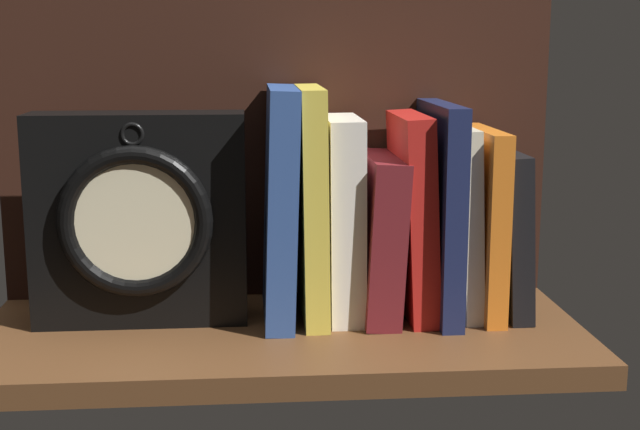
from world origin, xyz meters
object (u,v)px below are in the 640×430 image
(book_blue_modern, at_px, (283,204))
(book_maroon_dawkins, at_px, (379,236))
(book_black_skeptic, at_px, (506,232))
(book_yellow_seinlanguage, at_px, (312,203))
(book_red_requiem, at_px, (413,215))
(book_orange_pandolfini, at_px, (483,221))
(book_cream_twain, at_px, (461,220))
(book_navy_bierce, at_px, (439,210))
(framed_clock, at_px, (139,219))
(book_white_catcher, at_px, (343,218))

(book_blue_modern, distance_m, book_maroon_dawkins, 0.11)
(book_blue_modern, xyz_separation_m, book_maroon_dawkins, (0.11, 0.00, -0.04))
(book_black_skeptic, bearing_deg, book_blue_modern, 180.00)
(book_yellow_seinlanguage, distance_m, book_black_skeptic, 0.22)
(book_blue_modern, distance_m, book_yellow_seinlanguage, 0.03)
(book_red_requiem, relative_size, book_orange_pandolfini, 1.08)
(book_maroon_dawkins, height_order, book_cream_twain, book_cream_twain)
(book_red_requiem, height_order, book_black_skeptic, book_red_requiem)
(book_navy_bierce, xyz_separation_m, book_orange_pandolfini, (0.05, 0.00, -0.01))
(book_yellow_seinlanguage, relative_size, book_orange_pandolfini, 1.22)
(book_blue_modern, xyz_separation_m, framed_clock, (-0.15, -0.01, -0.01))
(book_white_catcher, relative_size, book_black_skeptic, 1.21)
(book_yellow_seinlanguage, relative_size, framed_clock, 1.11)
(book_white_catcher, xyz_separation_m, book_cream_twain, (0.13, 0.00, -0.01))
(book_red_requiem, relative_size, book_black_skeptic, 1.23)
(book_red_requiem, xyz_separation_m, book_navy_bierce, (0.03, 0.00, 0.01))
(book_navy_bierce, bearing_deg, book_cream_twain, 0.00)
(book_white_catcher, bearing_deg, book_navy_bierce, 0.00)
(book_blue_modern, bearing_deg, book_white_catcher, 0.00)
(book_red_requiem, relative_size, book_navy_bierce, 0.95)
(book_white_catcher, relative_size, book_red_requiem, 0.99)
(book_yellow_seinlanguage, xyz_separation_m, framed_clock, (-0.18, -0.01, -0.01))
(book_maroon_dawkins, xyz_separation_m, book_cream_twain, (0.09, 0.00, 0.02))
(book_navy_bierce, bearing_deg, framed_clock, -178.14)
(book_red_requiem, bearing_deg, book_black_skeptic, 0.00)
(book_yellow_seinlanguage, xyz_separation_m, book_white_catcher, (0.03, 0.00, -0.02))
(book_maroon_dawkins, bearing_deg, book_blue_modern, 180.00)
(book_cream_twain, xyz_separation_m, framed_clock, (-0.35, -0.01, 0.01))
(book_blue_modern, distance_m, book_cream_twain, 0.20)
(framed_clock, bearing_deg, book_red_requiem, 2.05)
(book_maroon_dawkins, bearing_deg, framed_clock, -177.66)
(framed_clock, bearing_deg, book_black_skeptic, 1.51)
(book_orange_pandolfini, bearing_deg, framed_clock, -178.39)
(book_white_catcher, distance_m, book_black_skeptic, 0.18)
(book_yellow_seinlanguage, bearing_deg, book_maroon_dawkins, 0.00)
(book_cream_twain, distance_m, book_orange_pandolfini, 0.02)
(book_orange_pandolfini, bearing_deg, book_yellow_seinlanguage, 180.00)
(book_white_catcher, height_order, book_red_requiem, book_red_requiem)
(book_yellow_seinlanguage, relative_size, book_maroon_dawkins, 1.42)
(book_black_skeptic, xyz_separation_m, framed_clock, (-0.40, -0.01, 0.02))
(book_blue_modern, distance_m, framed_clock, 0.15)
(book_navy_bierce, xyz_separation_m, book_black_skeptic, (0.08, 0.00, -0.03))
(book_maroon_dawkins, relative_size, book_orange_pandolfini, 0.86)
(book_cream_twain, bearing_deg, book_yellow_seinlanguage, 180.00)
(book_white_catcher, bearing_deg, book_cream_twain, 0.00)
(book_white_catcher, distance_m, book_navy_bierce, 0.11)
(book_cream_twain, bearing_deg, book_red_requiem, 180.00)
(book_cream_twain, xyz_separation_m, book_orange_pandolfini, (0.02, 0.00, -0.00))
(book_maroon_dawkins, relative_size, book_red_requiem, 0.80)
(book_orange_pandolfini, bearing_deg, book_red_requiem, 180.00)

